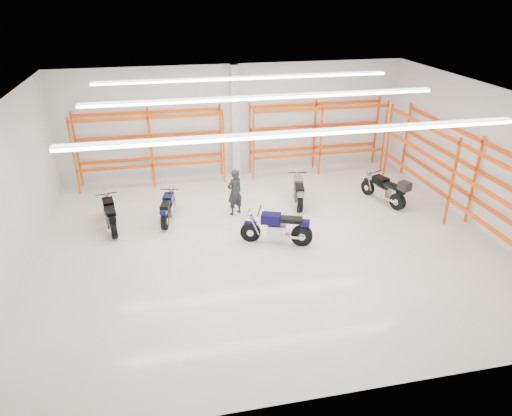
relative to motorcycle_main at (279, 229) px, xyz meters
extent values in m
plane|color=beige|center=(-0.35, 0.11, -0.51)|extent=(14.00, 14.00, 0.00)
cube|color=silver|center=(-0.35, 6.11, 1.74)|extent=(14.00, 0.02, 4.50)
cube|color=silver|center=(-0.35, -5.89, 1.74)|extent=(14.00, 0.02, 4.50)
cube|color=silver|center=(-7.35, 0.11, 1.74)|extent=(0.02, 12.00, 4.50)
cube|color=silver|center=(6.65, 0.11, 1.74)|extent=(0.02, 12.00, 4.50)
cube|color=white|center=(-0.35, 0.11, 3.99)|extent=(14.00, 12.00, 0.02)
cube|color=white|center=(-0.35, -2.89, 3.89)|extent=(10.00, 0.22, 0.10)
cube|color=white|center=(-0.35, 0.61, 3.89)|extent=(10.00, 0.22, 0.10)
cube|color=white|center=(-0.35, 3.61, 3.89)|extent=(10.00, 0.22, 0.10)
cylinder|color=black|center=(-0.84, 0.32, -0.20)|extent=(0.64, 0.34, 0.64)
cylinder|color=black|center=(0.65, -0.24, -0.19)|extent=(0.68, 0.41, 0.66)
cylinder|color=silver|center=(-0.84, 0.32, -0.20)|extent=(0.25, 0.21, 0.21)
cylinder|color=silver|center=(0.65, -0.24, -0.19)|extent=(0.29, 0.28, 0.23)
cube|color=black|center=(-0.84, 0.32, 0.12)|extent=(0.41, 0.28, 0.06)
cube|color=#B7B7BC|center=(-0.07, 0.03, -0.07)|extent=(0.65, 0.55, 0.40)
cube|color=#A5A5AA|center=(0.31, -0.11, -0.18)|extent=(0.74, 0.38, 0.08)
cube|color=black|center=(-0.25, 0.10, 0.33)|extent=(0.68, 0.54, 0.30)
cube|color=black|center=(0.31, -0.11, 0.33)|extent=(0.77, 0.54, 0.13)
cube|color=black|center=(0.73, -0.27, 0.25)|extent=(0.34, 0.31, 0.17)
cylinder|color=black|center=(-0.59, 0.22, 0.57)|extent=(0.29, 0.71, 0.04)
sphere|color=silver|center=(-0.88, 0.33, 0.40)|extent=(0.20, 0.20, 0.20)
cylinder|color=silver|center=(0.29, -0.28, -0.18)|extent=(0.78, 0.37, 0.10)
cylinder|color=black|center=(-5.30, 2.87, -0.22)|extent=(0.23, 0.61, 0.59)
cylinder|color=black|center=(-5.02, 1.41, -0.21)|extent=(0.29, 0.64, 0.61)
cylinder|color=silver|center=(-5.30, 2.87, -0.22)|extent=(0.17, 0.22, 0.20)
cylinder|color=silver|center=(-5.02, 1.41, -0.21)|extent=(0.24, 0.25, 0.22)
cube|color=black|center=(-5.30, 2.87, 0.08)|extent=(0.21, 0.38, 0.06)
cube|color=#B7B7BC|center=(-5.16, 2.11, -0.10)|extent=(0.45, 0.57, 0.38)
cube|color=#A5A5AA|center=(-5.08, 1.74, -0.20)|extent=(0.25, 0.70, 0.08)
cube|color=black|center=(-5.19, 2.29, 0.28)|extent=(0.44, 0.61, 0.28)
cube|color=black|center=(-5.08, 1.74, 0.28)|extent=(0.41, 0.70, 0.12)
cube|color=black|center=(-5.01, 1.34, 0.20)|extent=(0.26, 0.29, 0.16)
cylinder|color=black|center=(-5.25, 2.62, 0.50)|extent=(0.69, 0.17, 0.04)
sphere|color=silver|center=(-5.31, 2.91, 0.34)|extent=(0.19, 0.19, 0.19)
cylinder|color=silver|center=(-5.23, 1.68, -0.20)|extent=(0.23, 0.75, 0.09)
cylinder|color=black|center=(-3.13, 2.99, -0.24)|extent=(0.23, 0.56, 0.55)
cylinder|color=black|center=(-3.43, 1.66, -0.23)|extent=(0.28, 0.59, 0.56)
cylinder|color=silver|center=(-3.13, 2.99, -0.24)|extent=(0.16, 0.21, 0.18)
cylinder|color=silver|center=(-3.43, 1.66, -0.23)|extent=(0.22, 0.23, 0.20)
cube|color=#091339|center=(-3.13, 2.99, 0.03)|extent=(0.20, 0.35, 0.05)
cube|color=#B7B7BC|center=(-3.29, 2.30, -0.13)|extent=(0.42, 0.53, 0.35)
cube|color=#A5A5AA|center=(-3.36, 1.97, -0.22)|extent=(0.25, 0.64, 0.07)
cube|color=#091339|center=(-3.25, 2.46, 0.21)|extent=(0.41, 0.56, 0.25)
cube|color=black|center=(-3.36, 1.97, 0.21)|extent=(0.40, 0.64, 0.11)
cube|color=#091339|center=(-3.45, 1.59, 0.14)|extent=(0.25, 0.27, 0.15)
cylinder|color=black|center=(-3.18, 2.76, 0.41)|extent=(0.63, 0.17, 0.03)
sphere|color=silver|center=(-3.12, 3.03, 0.27)|extent=(0.17, 0.17, 0.17)
cylinder|color=silver|center=(-3.51, 1.96, -0.22)|extent=(0.23, 0.68, 0.08)
cylinder|color=black|center=(1.55, 3.44, -0.22)|extent=(0.23, 0.60, 0.59)
cylinder|color=black|center=(1.26, 2.01, -0.21)|extent=(0.29, 0.63, 0.60)
cylinder|color=silver|center=(1.55, 3.44, -0.22)|extent=(0.17, 0.22, 0.20)
cylinder|color=silver|center=(1.26, 2.01, -0.21)|extent=(0.23, 0.25, 0.21)
cube|color=gray|center=(1.55, 3.44, 0.07)|extent=(0.21, 0.37, 0.06)
cube|color=#B7B7BC|center=(1.40, 2.69, -0.11)|extent=(0.45, 0.57, 0.37)
cube|color=#A5A5AA|center=(1.32, 2.33, -0.20)|extent=(0.25, 0.69, 0.08)
cube|color=gray|center=(1.43, 2.87, 0.27)|extent=(0.43, 0.60, 0.27)
cube|color=black|center=(1.32, 2.33, 0.27)|extent=(0.42, 0.69, 0.12)
cube|color=gray|center=(1.24, 1.93, 0.19)|extent=(0.26, 0.29, 0.16)
cylinder|color=black|center=(1.50, 3.19, 0.48)|extent=(0.68, 0.17, 0.04)
sphere|color=silver|center=(1.56, 3.48, 0.32)|extent=(0.19, 0.19, 0.19)
cylinder|color=silver|center=(1.16, 2.32, -0.20)|extent=(0.23, 0.73, 0.09)
cylinder|color=black|center=(4.20, 2.85, -0.22)|extent=(0.31, 0.60, 0.60)
cylinder|color=black|center=(4.70, 1.45, -0.21)|extent=(0.38, 0.64, 0.62)
cylinder|color=silver|center=(4.20, 2.85, -0.22)|extent=(0.20, 0.23, 0.20)
cylinder|color=silver|center=(4.70, 1.45, -0.21)|extent=(0.26, 0.27, 0.22)
cube|color=black|center=(4.20, 2.85, 0.08)|extent=(0.26, 0.39, 0.06)
cube|color=#B7B7BC|center=(4.46, 2.12, -0.10)|extent=(0.51, 0.61, 0.38)
cube|color=#A5A5AA|center=(4.58, 1.77, -0.20)|extent=(0.35, 0.70, 0.08)
cube|color=black|center=(4.40, 2.29, 0.28)|extent=(0.51, 0.64, 0.28)
cube|color=black|center=(4.58, 1.77, 0.28)|extent=(0.50, 0.72, 0.12)
cube|color=black|center=(4.73, 1.37, 0.20)|extent=(0.29, 0.32, 0.16)
cylinder|color=black|center=(4.28, 2.61, 0.50)|extent=(0.67, 0.27, 0.04)
sphere|color=silver|center=(4.18, 2.89, 0.34)|extent=(0.19, 0.19, 0.19)
cylinder|color=silver|center=(4.45, 1.68, -0.20)|extent=(0.34, 0.73, 0.09)
cube|color=black|center=(4.77, 1.26, 0.46)|extent=(0.45, 0.47, 0.30)
imported|color=black|center=(-1.00, 2.29, 0.31)|extent=(0.72, 0.63, 1.65)
cube|color=white|center=(-0.35, 5.93, 1.74)|extent=(0.32, 0.32, 4.50)
cube|color=#F55215|center=(-6.55, 5.99, 0.99)|extent=(0.07, 0.07, 3.00)
cube|color=#F55215|center=(-6.55, 5.19, 0.99)|extent=(0.07, 0.07, 3.00)
cube|color=#F55215|center=(-3.75, 5.99, 0.99)|extent=(0.07, 0.07, 3.00)
cube|color=#F55215|center=(-3.75, 5.19, 0.99)|extent=(0.07, 0.07, 3.00)
cube|color=#F55215|center=(-0.95, 5.99, 0.99)|extent=(0.07, 0.07, 3.00)
cube|color=#F55215|center=(-0.95, 5.19, 0.99)|extent=(0.07, 0.07, 3.00)
cube|color=#F55215|center=(-3.75, 5.99, 0.42)|extent=(5.60, 0.07, 0.12)
cube|color=#F55215|center=(-3.75, 5.19, 0.42)|extent=(5.60, 0.07, 0.12)
cube|color=#F55215|center=(-3.75, 5.99, 1.36)|extent=(5.60, 0.07, 0.12)
cube|color=#F55215|center=(-3.75, 5.19, 1.36)|extent=(5.60, 0.07, 0.12)
cube|color=#F55215|center=(-3.75, 5.99, 2.30)|extent=(5.60, 0.07, 0.12)
cube|color=#F55215|center=(-3.75, 5.19, 2.30)|extent=(5.60, 0.07, 0.12)
cube|color=#F55215|center=(0.25, 5.99, 0.99)|extent=(0.07, 0.07, 3.00)
cube|color=#F55215|center=(0.25, 5.19, 0.99)|extent=(0.07, 0.07, 3.00)
cube|color=#F55215|center=(3.05, 5.99, 0.99)|extent=(0.07, 0.07, 3.00)
cube|color=#F55215|center=(3.05, 5.19, 0.99)|extent=(0.07, 0.07, 3.00)
cube|color=#F55215|center=(5.85, 5.99, 0.99)|extent=(0.07, 0.07, 3.00)
cube|color=#F55215|center=(5.85, 5.19, 0.99)|extent=(0.07, 0.07, 3.00)
cube|color=#F55215|center=(3.05, 5.99, 0.42)|extent=(5.60, 0.07, 0.12)
cube|color=#F55215|center=(3.05, 5.19, 0.42)|extent=(5.60, 0.07, 0.12)
cube|color=#F55215|center=(3.05, 5.99, 1.36)|extent=(5.60, 0.07, 0.12)
cube|color=#F55215|center=(3.05, 5.19, 1.36)|extent=(5.60, 0.07, 0.12)
cube|color=#F55215|center=(3.05, 5.99, 2.30)|extent=(5.60, 0.07, 0.12)
cube|color=#F55215|center=(3.05, 5.19, 2.30)|extent=(5.60, 0.07, 0.12)
cube|color=#F55215|center=(6.53, 0.11, 0.99)|extent=(0.07, 0.07, 3.00)
cube|color=#F55215|center=(5.73, 0.11, 0.99)|extent=(0.07, 0.07, 3.00)
cube|color=#F55215|center=(6.53, 4.61, 0.99)|extent=(0.07, 0.07, 3.00)
cube|color=#F55215|center=(5.73, 4.61, 0.99)|extent=(0.07, 0.07, 3.00)
cube|color=#F55215|center=(6.53, 0.11, 0.42)|extent=(0.07, 9.00, 0.12)
cube|color=#F55215|center=(5.73, 0.11, 0.42)|extent=(0.07, 9.00, 0.12)
cube|color=#F55215|center=(6.53, 0.11, 1.36)|extent=(0.07, 9.00, 0.12)
cube|color=#F55215|center=(5.73, 0.11, 1.36)|extent=(0.07, 9.00, 0.12)
cube|color=#F55215|center=(6.53, 0.11, 2.30)|extent=(0.07, 9.00, 0.12)
cube|color=#F55215|center=(5.73, 0.11, 2.30)|extent=(0.07, 9.00, 0.12)
camera|label=1|loc=(-3.20, -11.82, 6.69)|focal=32.00mm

